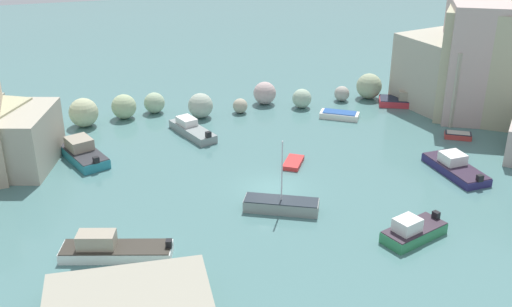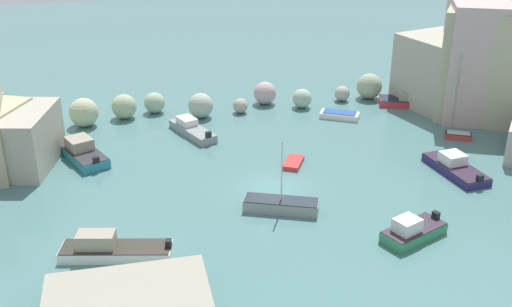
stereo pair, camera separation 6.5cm
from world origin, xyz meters
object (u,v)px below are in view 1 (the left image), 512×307
(moored_boat_0, at_px, (82,152))
(moored_boat_2, at_px, (281,205))
(moored_boat_8, at_px, (413,231))
(stone_dock, at_px, (128,307))
(moored_boat_11, at_px, (458,135))
(moored_boat_5, at_px, (192,129))
(moored_boat_1, at_px, (455,167))
(moored_boat_4, at_px, (112,249))
(moored_boat_9, at_px, (413,101))
(moored_boat_7, at_px, (293,163))
(moored_boat_6, at_px, (339,115))

(moored_boat_0, height_order, moored_boat_2, moored_boat_2)
(moored_boat_8, bearing_deg, stone_dock, -11.16)
(stone_dock, height_order, moored_boat_11, stone_dock)
(moored_boat_5, bearing_deg, moored_boat_1, -145.51)
(stone_dock, distance_m, moored_boat_1, 27.96)
(moored_boat_4, height_order, moored_boat_9, moored_boat_4)
(moored_boat_2, height_order, moored_boat_7, moored_boat_2)
(moored_boat_0, bearing_deg, stone_dock, 164.21)
(moored_boat_6, bearing_deg, moored_boat_1, -40.75)
(moored_boat_4, xyz_separation_m, moored_boat_5, (8.08, 17.71, -0.08))
(moored_boat_1, distance_m, moored_boat_7, 12.55)
(moored_boat_6, relative_size, moored_boat_11, 1.55)
(moored_boat_1, distance_m, moored_boat_4, 26.77)
(moored_boat_11, bearing_deg, moored_boat_9, 117.30)
(moored_boat_6, height_order, moored_boat_9, moored_boat_9)
(moored_boat_8, height_order, moored_boat_11, moored_boat_8)
(moored_boat_4, distance_m, moored_boat_9, 36.23)
(stone_dock, height_order, moored_boat_5, stone_dock)
(moored_boat_1, xyz_separation_m, moored_boat_9, (4.44, 14.51, 0.05))
(moored_boat_4, distance_m, moored_boat_8, 18.73)
(moored_boat_1, xyz_separation_m, moored_boat_7, (-11.61, 4.76, -0.31))
(stone_dock, relative_size, moored_boat_6, 2.22)
(moored_boat_9, bearing_deg, moored_boat_7, 55.75)
(moored_boat_5, bearing_deg, moored_boat_8, -173.28)
(moored_boat_0, bearing_deg, moored_boat_8, -153.40)
(moored_boat_2, xyz_separation_m, moored_boat_4, (-11.55, -2.53, 0.10))
(moored_boat_8, bearing_deg, moored_boat_11, -151.38)
(moored_boat_5, xyz_separation_m, moored_boat_11, (22.38, -7.24, -0.19))
(moored_boat_4, height_order, moored_boat_6, moored_boat_4)
(moored_boat_1, xyz_separation_m, moored_boat_4, (-26.38, -4.55, 0.07))
(moored_boat_5, bearing_deg, moored_boat_7, -161.27)
(moored_boat_5, distance_m, moored_boat_9, 22.78)
(moored_boat_1, bearing_deg, moored_boat_0, 65.04)
(moored_boat_7, distance_m, moored_boat_9, 18.79)
(moored_boat_7, bearing_deg, moored_boat_1, -80.34)
(moored_boat_6, bearing_deg, moored_boat_0, -140.71)
(moored_boat_0, relative_size, moored_boat_4, 0.94)
(moored_boat_6, bearing_deg, moored_boat_4, -108.82)
(moored_boat_0, xyz_separation_m, moored_boat_11, (31.92, -4.59, -0.32))
(moored_boat_0, relative_size, moored_boat_6, 1.67)
(moored_boat_5, xyz_separation_m, moored_boat_9, (22.74, 1.35, 0.06))
(moored_boat_8, xyz_separation_m, moored_boat_11, (11.99, 13.60, -0.29))
(stone_dock, bearing_deg, moored_boat_4, 94.40)
(moored_boat_0, relative_size, moored_boat_2, 1.23)
(moored_boat_11, bearing_deg, moored_boat_6, 167.15)
(moored_boat_8, distance_m, moored_boat_9, 25.39)
(moored_boat_6, xyz_separation_m, moored_boat_11, (8.10, -7.43, -0.02))
(moored_boat_0, xyz_separation_m, moored_boat_8, (19.93, -18.19, -0.03))
(moored_boat_0, relative_size, moored_boat_1, 1.08)
(stone_dock, xyz_separation_m, moored_boat_0, (-1.91, 20.98, -0.06))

